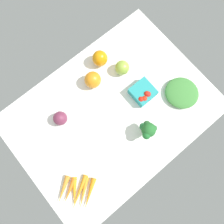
{
  "coord_description": "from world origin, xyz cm",
  "views": [
    {
      "loc": [
        14.82,
        17.81,
        112.29
      ],
      "look_at": [
        0.0,
        0.0,
        4.0
      ],
      "focal_mm": 34.35,
      "sensor_mm": 36.0,
      "label": 1
    }
  ],
  "objects": [
    {
      "name": "red_onion_center",
      "position": [
        22.51,
        -14.03,
        5.61
      ],
      "size": [
        7.21,
        7.21,
        7.21
      ],
      "primitive_type": "sphere",
      "color": "#712D47",
      "rests_on": "tablecloth"
    },
    {
      "name": "carrot_bunch",
      "position": [
        38.31,
        19.19,
        3.28
      ],
      "size": [
        21.81,
        19.59,
        2.82
      ],
      "color": "orange",
      "rests_on": "tablecloth"
    },
    {
      "name": "broccoli_head",
      "position": [
        -7.07,
        18.71,
        9.06
      ],
      "size": [
        8.71,
        8.26,
        11.06
      ],
      "color": "#A4D17A",
      "rests_on": "tablecloth"
    },
    {
      "name": "tablecloth",
      "position": [
        0.0,
        0.0,
        1.0
      ],
      "size": [
        104.0,
        76.0,
        2.0
      ],
      "primitive_type": "cube",
      "color": "white",
      "rests_on": "ground"
    },
    {
      "name": "berry_basket",
      "position": [
        -18.99,
        2.61,
        4.87
      ],
      "size": [
        11.27,
        11.27,
        6.34
      ],
      "color": "teal",
      "rests_on": "tablecloth"
    },
    {
      "name": "bell_pepper_orange",
      "position": [
        -13.44,
        -26.25,
        6.54
      ],
      "size": [
        10.29,
        10.29,
        9.07
      ],
      "primitive_type": "ellipsoid",
      "rotation": [
        0.0,
        0.0,
        2.84
      ],
      "color": "orange",
      "rests_on": "tablecloth"
    },
    {
      "name": "leafy_greens_clump",
      "position": [
        -34.95,
        15.61,
        4.02
      ],
      "size": [
        23.45,
        23.77,
        4.03
      ],
      "primitive_type": "ellipsoid",
      "rotation": [
        0.0,
        0.0,
        3.62
      ],
      "color": "#41863B",
      "rests_on": "tablecloth"
    },
    {
      "name": "heirloom_tomato_green",
      "position": [
        -19.4,
        -14.81,
        5.85
      ],
      "size": [
        7.7,
        7.7,
        7.7
      ],
      "primitive_type": "sphere",
      "color": "#95B53D",
      "rests_on": "tablecloth"
    },
    {
      "name": "heirloom_tomato_orange",
      "position": [
        -2.95,
        -19.33,
        6.38
      ],
      "size": [
        8.76,
        8.76,
        8.76
      ],
      "primitive_type": "sphere",
      "color": "orange",
      "rests_on": "tablecloth"
    }
  ]
}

